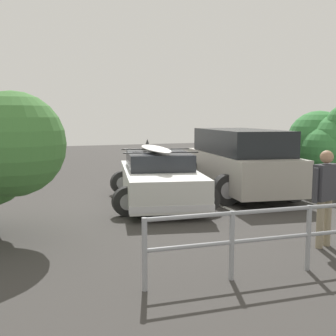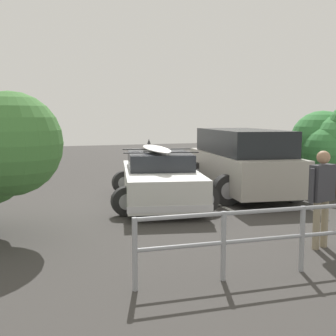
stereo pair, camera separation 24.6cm
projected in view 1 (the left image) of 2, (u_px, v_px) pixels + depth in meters
The scene contains 6 objects.
ground_plane at pixel (149, 205), 10.45m from camera, with size 44.00×44.00×0.02m, color #383533.
parking_stripe at pixel (204, 199), 11.12m from camera, with size 3.72×0.12×0.00m, color silver.
sedan_car at pixel (159, 178), 10.62m from camera, with size 2.98×4.59×1.55m.
suv_car at pixel (240, 161), 11.78m from camera, with size 2.98×4.89×1.81m.
person_bystander at pixel (325, 189), 6.91m from camera, with size 0.61×0.29×1.62m.
bush_near_right at pixel (328, 145), 11.91m from camera, with size 1.96×2.44×2.50m.
Camera 1 is at (3.35, 9.72, 2.16)m, focal length 45.00 mm.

